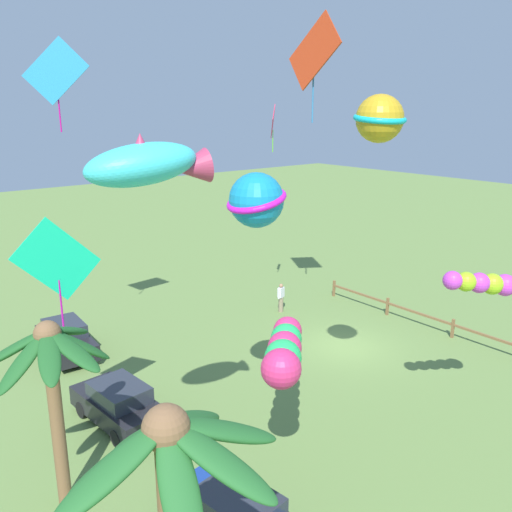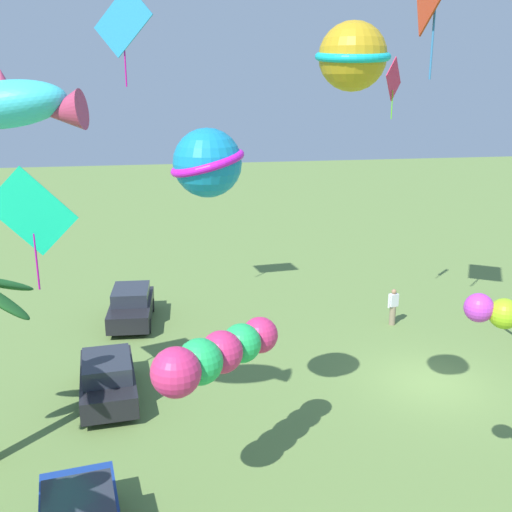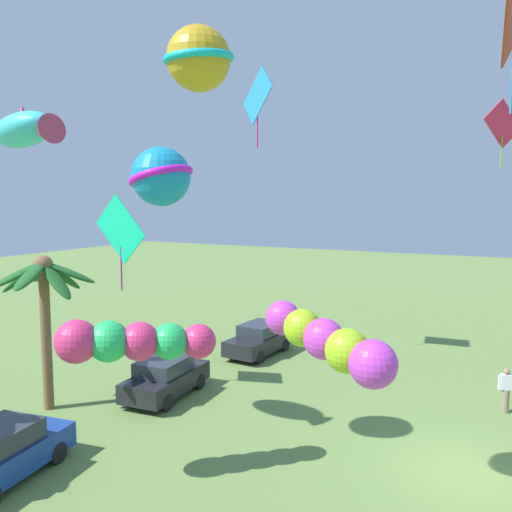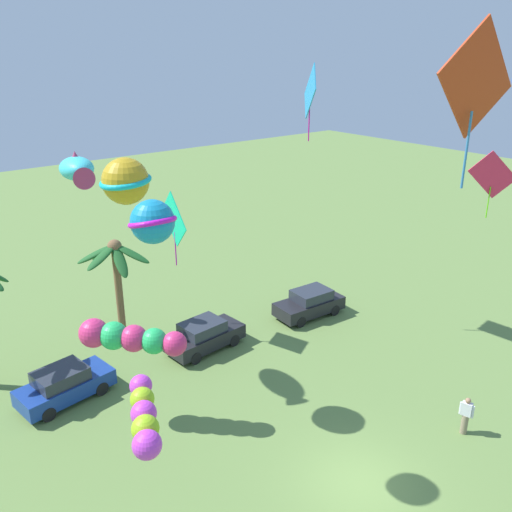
# 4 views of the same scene
# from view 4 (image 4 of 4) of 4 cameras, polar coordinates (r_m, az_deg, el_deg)

# --- Properties ---
(ground_plane) EXTENTS (120.00, 120.00, 0.00)m
(ground_plane) POSITION_cam_4_polar(r_m,az_deg,el_deg) (20.62, 10.71, -22.32)
(ground_plane) COLOR olive
(palm_tree_1) EXTENTS (3.39, 3.23, 5.54)m
(palm_tree_1) POSITION_cam_4_polar(r_m,az_deg,el_deg) (26.92, -14.40, -0.87)
(palm_tree_1) COLOR brown
(palm_tree_1) RESTS_ON ground
(parked_car_0) EXTENTS (4.01, 1.96, 1.51)m
(parked_car_0) POSITION_cam_4_polar(r_m,az_deg,el_deg) (30.48, 5.61, -4.91)
(parked_car_0) COLOR black
(parked_car_0) RESTS_ON ground
(parked_car_1) EXTENTS (4.03, 2.02, 1.51)m
(parked_car_1) POSITION_cam_4_polar(r_m,az_deg,el_deg) (27.26, -5.40, -8.23)
(parked_car_1) COLOR black
(parked_car_1) RESTS_ON ground
(parked_car_2) EXTENTS (4.10, 2.23, 1.51)m
(parked_car_2) POSITION_cam_4_polar(r_m,az_deg,el_deg) (24.92, -19.34, -12.52)
(parked_car_2) COLOR navy
(parked_car_2) RESTS_ON ground
(spectator_0) EXTENTS (0.33, 0.53, 1.59)m
(spectator_0) POSITION_cam_4_polar(r_m,az_deg,el_deg) (23.26, 21.01, -15.23)
(spectator_0) COLOR gray
(spectator_0) RESTS_ON ground
(kite_tube_0) EXTENTS (3.20, 3.28, 1.27)m
(kite_tube_0) POSITION_cam_4_polar(r_m,az_deg,el_deg) (21.31, -13.13, -8.28)
(kite_tube_0) COLOR #DC2D6D
(kite_ball_1) EXTENTS (1.80, 1.80, 1.36)m
(kite_ball_1) POSITION_cam_4_polar(r_m,az_deg,el_deg) (16.25, -13.44, 7.59)
(kite_ball_1) COLOR gold
(kite_diamond_2) EXTENTS (1.26, 1.13, 2.31)m
(kite_diamond_2) POSITION_cam_4_polar(r_m,az_deg,el_deg) (19.93, 23.40, 7.68)
(kite_diamond_2) COLOR #E62850
(kite_diamond_3) EXTENTS (0.32, 2.62, 3.67)m
(kite_diamond_3) POSITION_cam_4_polar(r_m,az_deg,el_deg) (26.27, -8.54, 3.71)
(kite_diamond_3) COLOR #14DC9A
(kite_fish_4) EXTENTS (1.82, 3.13, 1.31)m
(kite_fish_4) POSITION_cam_4_polar(r_m,az_deg,el_deg) (22.95, -18.12, 8.57)
(kite_fish_4) COLOR #3BCEDB
(kite_diamond_5) EXTENTS (3.48, 0.71, 4.81)m
(kite_diamond_5) POSITION_cam_4_polar(r_m,az_deg,el_deg) (17.31, 21.92, 16.40)
(kite_diamond_5) COLOR red
(kite_ball_6) EXTENTS (1.83, 1.82, 1.63)m
(kite_ball_6) POSITION_cam_4_polar(r_m,az_deg,el_deg) (20.13, -10.73, 3.53)
(kite_ball_6) COLOR #1588BE
(kite_diamond_7) EXTENTS (1.42, 2.18, 3.56)m
(kite_diamond_7) POSITION_cam_4_polar(r_m,az_deg,el_deg) (26.65, 5.65, 16.59)
(kite_diamond_7) COLOR #278EC5
(kite_tube_8) EXTENTS (1.50, 2.53, 1.01)m
(kite_tube_8) POSITION_cam_4_polar(r_m,az_deg,el_deg) (14.77, -11.58, -16.13)
(kite_tube_8) COLOR #CD3BD1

